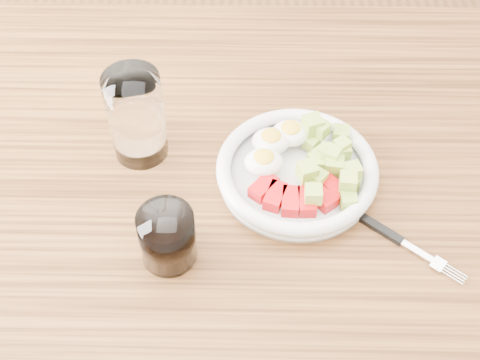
% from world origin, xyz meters
% --- Properties ---
extents(dining_table, '(1.50, 0.90, 0.77)m').
position_xyz_m(dining_table, '(0.00, 0.00, 0.67)').
color(dining_table, brown).
rests_on(dining_table, ground).
extents(bowl, '(0.23, 0.23, 0.06)m').
position_xyz_m(bowl, '(0.07, 0.04, 0.79)').
color(bowl, white).
rests_on(bowl, dining_table).
extents(fork, '(0.15, 0.12, 0.01)m').
position_xyz_m(fork, '(0.20, -0.06, 0.77)').
color(fork, black).
rests_on(fork, dining_table).
extents(water_glass, '(0.08, 0.08, 0.15)m').
position_xyz_m(water_glass, '(-0.16, 0.09, 0.84)').
color(water_glass, white).
rests_on(water_glass, dining_table).
extents(coffee_glass, '(0.07, 0.07, 0.08)m').
position_xyz_m(coffee_glass, '(-0.10, -0.10, 0.81)').
color(coffee_glass, white).
rests_on(coffee_glass, dining_table).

